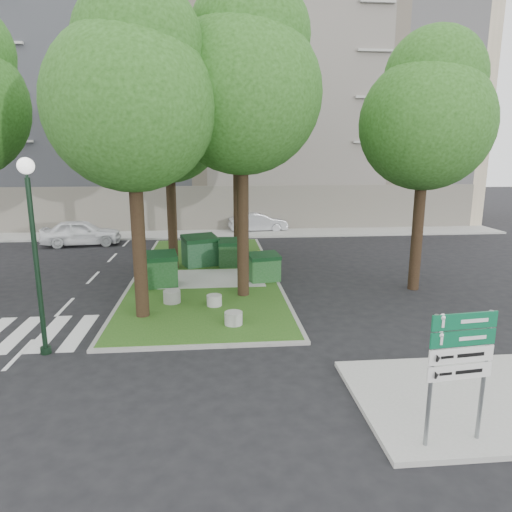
{
  "coord_description": "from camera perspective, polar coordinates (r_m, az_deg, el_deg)",
  "views": [
    {
      "loc": [
        0.93,
        -12.24,
        5.43
      ],
      "look_at": [
        2.34,
        2.87,
        2.0
      ],
      "focal_mm": 32.0,
      "sensor_mm": 36.0,
      "label": 1
    }
  ],
  "objects": [
    {
      "name": "dumpster_a",
      "position": [
        18.97,
        -12.12,
        -1.68
      ],
      "size": [
        1.7,
        1.33,
        1.42
      ],
      "rotation": [
        0.0,
        0.0,
        0.19
      ],
      "color": "#0E3611",
      "rests_on": "median_island"
    },
    {
      "name": "sidewalk_corner",
      "position": [
        11.67,
        24.94,
        -15.93
      ],
      "size": [
        5.0,
        4.0,
        0.12
      ],
      "primitive_type": "cube",
      "color": "#999993",
      "rests_on": "ground"
    },
    {
      "name": "dumpster_b",
      "position": [
        22.15,
        -7.02,
        0.67
      ],
      "size": [
        1.9,
        1.62,
        1.5
      ],
      "rotation": [
        0.0,
        0.0,
        0.35
      ],
      "color": "#113B1C",
      "rests_on": "median_island"
    },
    {
      "name": "car_silver",
      "position": [
        32.25,
        0.24,
        4.24
      ],
      "size": [
        4.22,
        1.89,
        1.34
      ],
      "primitive_type": "imported",
      "rotation": [
        0.0,
        0.0,
        1.69
      ],
      "color": "#A8AAB0",
      "rests_on": "ground"
    },
    {
      "name": "tree_median_far",
      "position": [
        24.51,
        -2.24,
        19.49
      ],
      "size": [
        5.8,
        5.8,
        11.93
      ],
      "color": "black",
      "rests_on": "ground"
    },
    {
      "name": "car_white",
      "position": [
        29.34,
        -21.0,
        2.76
      ],
      "size": [
        4.74,
        2.36,
        1.55
      ],
      "primitive_type": "imported",
      "rotation": [
        0.0,
        0.0,
        1.69
      ],
      "color": "white",
      "rests_on": "ground"
    },
    {
      "name": "bollard_mid",
      "position": [
        16.37,
        -5.24,
        -5.54
      ],
      "size": [
        0.54,
        0.54,
        0.38
      ],
      "primitive_type": "cylinder",
      "color": "gray",
      "rests_on": "median_island"
    },
    {
      "name": "litter_bin",
      "position": [
        21.99,
        0.55,
        -0.3
      ],
      "size": [
        0.4,
        0.4,
        0.7
      ],
      "primitive_type": "cylinder",
      "color": "#BFC316",
      "rests_on": "median_island"
    },
    {
      "name": "street_lamp",
      "position": [
        13.28,
        -26.08,
        2.43
      ],
      "size": [
        0.42,
        0.42,
        5.33
      ],
      "color": "black",
      "rests_on": "ground"
    },
    {
      "name": "apartment_building",
      "position": [
        38.34,
        -6.99,
        16.48
      ],
      "size": [
        41.0,
        12.0,
        16.0
      ],
      "primitive_type": "cube",
      "color": "tan",
      "rests_on": "ground"
    },
    {
      "name": "tree_street_right",
      "position": [
        19.19,
        20.75,
        16.59
      ],
      "size": [
        5.0,
        5.0,
        10.06
      ],
      "color": "black",
      "rests_on": "ground"
    },
    {
      "name": "tree_median_near_left",
      "position": [
        15.11,
        -15.09,
        19.5
      ],
      "size": [
        5.2,
        5.2,
        10.53
      ],
      "color": "black",
      "rests_on": "ground"
    },
    {
      "name": "median_kerb",
      "position": [
        20.95,
        -6.33,
        -2.23
      ],
      "size": [
        6.3,
        16.3,
        0.1
      ],
      "primitive_type": "cube",
      "color": "gray",
      "rests_on": "ground"
    },
    {
      "name": "ground",
      "position": [
        13.43,
        -9.02,
        -11.29
      ],
      "size": [
        120.0,
        120.0,
        0.0
      ],
      "primitive_type": "plane",
      "color": "black",
      "rests_on": "ground"
    },
    {
      "name": "dumpster_c",
      "position": [
        21.94,
        -2.85,
        0.42
      ],
      "size": [
        1.46,
        1.05,
        1.33
      ],
      "rotation": [
        0.0,
        0.0,
        -0.03
      ],
      "color": "black",
      "rests_on": "median_island"
    },
    {
      "name": "building_sidewalk",
      "position": [
        31.22,
        -6.96,
        2.73
      ],
      "size": [
        42.0,
        3.0,
        0.12
      ],
      "primitive_type": "cube",
      "color": "#999993",
      "rests_on": "ground"
    },
    {
      "name": "dumpster_d",
      "position": [
        19.36,
        0.97,
        -1.41
      ],
      "size": [
        1.47,
        1.17,
        1.21
      ],
      "rotation": [
        0.0,
        0.0,
        0.22
      ],
      "color": "#144116",
      "rests_on": "median_island"
    },
    {
      "name": "bollard_left",
      "position": [
        16.89,
        -10.46,
        -5.01
      ],
      "size": [
        0.62,
        0.62,
        0.44
      ],
      "primitive_type": "cylinder",
      "color": "gray",
      "rests_on": "median_island"
    },
    {
      "name": "median_island",
      "position": [
        20.95,
        -6.33,
        -2.2
      ],
      "size": [
        6.0,
        16.0,
        0.12
      ],
      "primitive_type": "cube",
      "color": "#1F4F16",
      "rests_on": "ground"
    },
    {
      "name": "bollard_right",
      "position": [
        14.59,
        -2.83,
        -7.77
      ],
      "size": [
        0.57,
        0.57,
        0.41
      ],
      "primitive_type": "cylinder",
      "color": "#969691",
      "rests_on": "median_island"
    },
    {
      "name": "zebra_crossing",
      "position": [
        15.5,
        -22.81,
        -8.79
      ],
      "size": [
        5.0,
        3.0,
        0.01
      ],
      "primitive_type": "cube",
      "color": "silver",
      "rests_on": "ground"
    },
    {
      "name": "directional_sign",
      "position": [
        9.2,
        24.13,
        -11.52
      ],
      "size": [
        1.28,
        0.2,
        2.56
      ],
      "rotation": [
        0.0,
        0.0,
        0.11
      ],
      "color": "slate",
      "rests_on": "sidewalk_corner"
    },
    {
      "name": "tree_median_near_right",
      "position": [
        17.04,
        -1.47,
        21.36
      ],
      "size": [
        5.6,
        5.6,
        11.46
      ],
      "color": "black",
      "rests_on": "ground"
    },
    {
      "name": "tree_median_mid",
      "position": [
        21.44,
        -10.69,
        16.67
      ],
      "size": [
        4.8,
        4.8,
        9.99
      ],
      "color": "black",
      "rests_on": "ground"
    }
  ]
}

